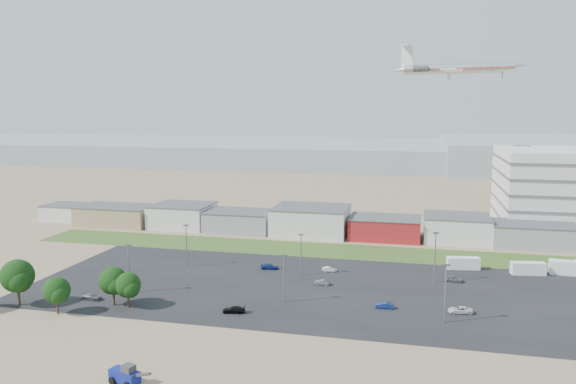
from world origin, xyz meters
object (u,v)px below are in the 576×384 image
(parked_car_1, at_px, (385,305))
(parked_car_3, at_px, (234,310))
(parked_car_6, at_px, (270,267))
(parked_car_8, at_px, (454,279))
(telehandler, at_px, (125,374))
(parked_car_10, at_px, (92,296))
(parked_car_0, at_px, (460,310))
(box_trailer_a, at_px, (463,263))
(parked_car_11, at_px, (329,269))
(airliner, at_px, (458,68))
(parked_car_7, at_px, (322,282))

(parked_car_1, xyz_separation_m, parked_car_3, (-26.79, -8.75, 0.03))
(parked_car_6, relative_size, parked_car_8, 1.10)
(telehandler, xyz_separation_m, parked_car_8, (45.96, 58.09, -0.83))
(parked_car_6, bearing_deg, parked_car_10, 127.36)
(parked_car_6, bearing_deg, parked_car_1, -134.06)
(parked_car_1, bearing_deg, parked_car_8, 144.33)
(telehandler, distance_m, parked_car_6, 58.57)
(parked_car_0, height_order, parked_car_3, parked_car_0)
(box_trailer_a, xyz_separation_m, parked_car_1, (-16.21, -30.91, -0.81))
(telehandler, height_order, parked_car_11, telehandler)
(telehandler, bearing_deg, parked_car_10, 146.29)
(parked_car_0, distance_m, parked_car_6, 46.00)
(telehandler, height_order, box_trailer_a, telehandler)
(parked_car_3, height_order, parked_car_11, parked_car_3)
(telehandler, height_order, airliner, airliner)
(parked_car_3, distance_m, parked_car_10, 29.49)
(parked_car_11, bearing_deg, parked_car_0, -133.29)
(telehandler, relative_size, parked_car_6, 1.69)
(telehandler, distance_m, parked_car_8, 74.07)
(box_trailer_a, relative_size, parked_car_7, 2.26)
(airliner, height_order, parked_car_8, airliner)
(box_trailer_a, height_order, parked_car_1, box_trailer_a)
(telehandler, distance_m, airliner, 151.77)
(parked_car_6, xyz_separation_m, parked_car_7, (13.97, -8.91, -0.07))
(box_trailer_a, relative_size, parked_car_0, 1.67)
(parked_car_6, height_order, parked_car_8, parked_car_8)
(telehandler, height_order, parked_car_0, telehandler)
(parked_car_3, distance_m, parked_car_11, 33.00)
(parked_car_1, distance_m, parked_car_11, 25.73)
(parked_car_3, bearing_deg, airliner, 149.45)
(parked_car_0, relative_size, parked_car_10, 1.02)
(parked_car_11, bearing_deg, parked_car_3, 151.23)
(box_trailer_a, height_order, parked_car_10, box_trailer_a)
(box_trailer_a, xyz_separation_m, parked_car_0, (-2.59, -30.39, -0.77))
(parked_car_6, xyz_separation_m, parked_car_10, (-28.42, -28.61, 0.02))
(parked_car_0, xyz_separation_m, parked_car_10, (-69.90, -8.73, 0.01))
(airliner, distance_m, parked_car_0, 108.58)
(parked_car_3, relative_size, parked_car_11, 1.26)
(box_trailer_a, height_order, airliner, airliner)
(telehandler, xyz_separation_m, parked_car_0, (46.01, 38.50, -0.86))
(airliner, height_order, parked_car_7, airliner)
(parked_car_6, relative_size, parked_car_7, 1.28)
(parked_car_3, bearing_deg, box_trailer_a, 124.71)
(parked_car_8, bearing_deg, parked_car_1, 152.23)
(parked_car_3, relative_size, parked_car_7, 1.27)
(box_trailer_a, height_order, parked_car_7, box_trailer_a)
(parked_car_3, bearing_deg, parked_car_6, 174.11)
(parked_car_0, relative_size, parked_car_3, 1.07)
(box_trailer_a, height_order, parked_car_11, box_trailer_a)
(parked_car_11, bearing_deg, airliner, -28.25)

